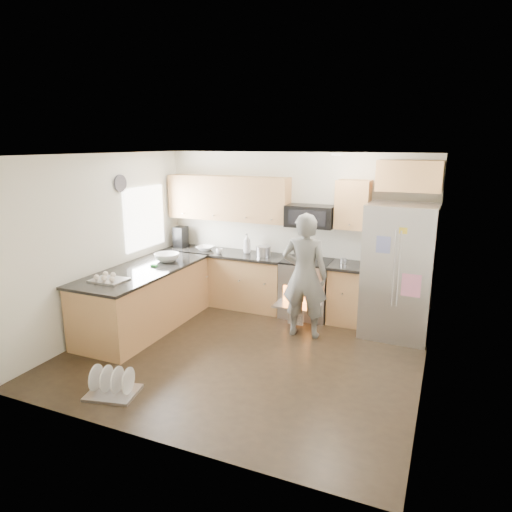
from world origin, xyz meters
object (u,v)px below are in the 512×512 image
at_px(refrigerator, 398,272).
at_px(dish_rack, 113,387).
at_px(stove_range, 307,275).
at_px(person, 305,276).

relative_size(refrigerator, dish_rack, 3.10).
bearing_deg(stove_range, person, -75.76).
distance_m(refrigerator, dish_rack, 4.08).
distance_m(stove_range, dish_rack, 3.48).
bearing_deg(refrigerator, stove_range, 172.26).
xyz_separation_m(refrigerator, dish_rack, (-2.69, -2.94, -0.87)).
relative_size(stove_range, refrigerator, 0.93).
distance_m(stove_range, refrigerator, 1.47).
xyz_separation_m(person, dish_rack, (-1.47, -2.40, -0.81)).
bearing_deg(refrigerator, person, -154.30).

